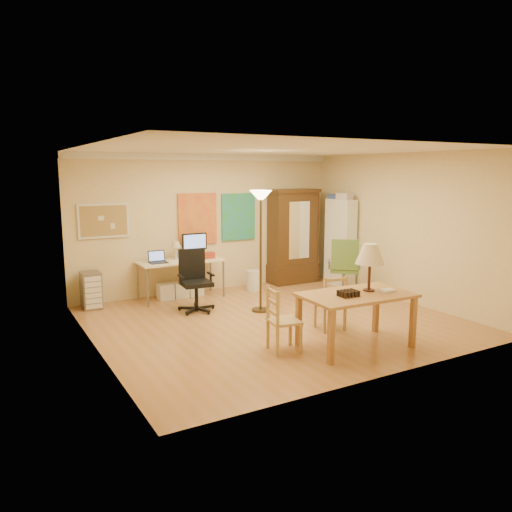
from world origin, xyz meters
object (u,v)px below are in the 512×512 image
computer_desk (182,275)px  office_chair_black (196,295)px  dining_table (362,282)px  office_chair_green (344,281)px  armoire (293,242)px  bookshelf (340,243)px

computer_desk → office_chair_black: (-0.13, -0.98, -0.16)m
dining_table → office_chair_green: size_ratio=1.35×
office_chair_green → office_chair_black: bearing=170.1°
armoire → bookshelf: bearing=-45.0°
dining_table → computer_desk: size_ratio=0.96×
armoire → office_chair_black: bearing=-158.5°
office_chair_green → armoire: 1.66m
office_chair_black → office_chair_green: (2.83, -0.50, 0.02)m
office_chair_black → office_chair_green: 2.87m
office_chair_black → armoire: bearing=21.5°
computer_desk → armoire: bearing=1.8°
computer_desk → armoire: 2.60m
dining_table → office_chair_black: (-1.30, 2.71, -0.60)m
office_chair_green → bookshelf: bookshelf is taller
armoire → bookshelf: size_ratio=1.11×
computer_desk → office_chair_green: computer_desk is taller
computer_desk → office_chair_green: 3.08m
office_chair_green → computer_desk: bearing=151.4°
computer_desk → dining_table: bearing=-72.4°
office_chair_green → bookshelf: bearing=55.9°
armoire → bookshelf: (0.71, -0.71, 0.03)m
office_chair_black → bookshelf: 3.47m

